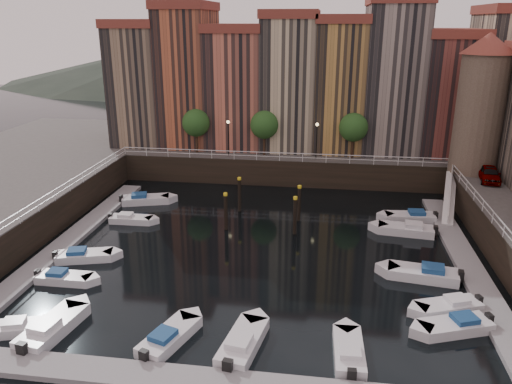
% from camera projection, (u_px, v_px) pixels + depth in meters
% --- Properties ---
extents(ground, '(200.00, 200.00, 0.00)m').
position_uv_depth(ground, '(260.00, 246.00, 41.56)').
color(ground, black).
rests_on(ground, ground).
extents(quay_far, '(80.00, 20.00, 3.00)m').
position_uv_depth(quay_far, '(287.00, 152.00, 65.42)').
color(quay_far, black).
rests_on(quay_far, ground).
extents(dock_left, '(2.00, 28.00, 0.35)m').
position_uv_depth(dock_left, '(72.00, 238.00, 42.74)').
color(dock_left, gray).
rests_on(dock_left, ground).
extents(dock_right, '(2.00, 28.00, 0.35)m').
position_uv_depth(dock_right, '(467.00, 262.00, 38.40)').
color(dock_right, gray).
rests_on(dock_right, ground).
extents(dock_near, '(30.00, 2.00, 0.35)m').
position_uv_depth(dock_near, '(216.00, 383.00, 25.59)').
color(dock_near, gray).
rests_on(dock_near, ground).
extents(mountains, '(145.00, 100.00, 18.00)m').
position_uv_depth(mountains, '(318.00, 58.00, 141.74)').
color(mountains, '#2D382D').
rests_on(mountains, ground).
extents(far_terrace, '(48.70, 10.30, 17.50)m').
position_uv_depth(far_terrace, '(314.00, 81.00, 59.56)').
color(far_terrace, '#846D54').
rests_on(far_terrace, quay_far).
extents(corner_tower, '(5.20, 5.20, 13.80)m').
position_uv_depth(corner_tower, '(481.00, 102.00, 49.15)').
color(corner_tower, '#6B5B4C').
rests_on(corner_tower, quay_right).
extents(promenade_trees, '(21.20, 3.20, 5.20)m').
position_uv_depth(promenade_trees, '(270.00, 125.00, 56.64)').
color(promenade_trees, black).
rests_on(promenade_trees, quay_far).
extents(street_lamps, '(10.36, 0.36, 4.18)m').
position_uv_depth(street_lamps, '(272.00, 133.00, 55.88)').
color(street_lamps, black).
rests_on(street_lamps, quay_far).
extents(railings, '(36.08, 34.04, 0.52)m').
position_uv_depth(railings, '(268.00, 185.00, 44.91)').
color(railings, white).
rests_on(railings, ground).
extents(gangway, '(2.78, 8.32, 3.73)m').
position_uv_depth(gangway, '(450.00, 195.00, 48.01)').
color(gangway, white).
rests_on(gangway, ground).
extents(mooring_pilings, '(6.70, 5.18, 3.78)m').
position_uv_depth(mooring_pilings, '(264.00, 207.00, 45.75)').
color(mooring_pilings, black).
rests_on(mooring_pilings, ground).
extents(boat_left_0, '(4.19, 2.54, 0.94)m').
position_uv_depth(boat_left_0, '(22.00, 327.00, 30.01)').
color(boat_left_0, silver).
rests_on(boat_left_0, ground).
extents(boat_left_1, '(4.19, 1.53, 0.96)m').
position_uv_depth(boat_left_1, '(63.00, 278.00, 35.79)').
color(boat_left_1, silver).
rests_on(boat_left_1, ground).
extents(boat_left_2, '(4.62, 2.72, 1.03)m').
position_uv_depth(boat_left_2, '(83.00, 256.00, 39.07)').
color(boat_left_2, silver).
rests_on(boat_left_2, ground).
extents(boat_left_3, '(4.13, 1.58, 0.95)m').
position_uv_depth(boat_left_3, '(130.00, 219.00, 46.39)').
color(boat_left_3, silver).
rests_on(boat_left_3, ground).
extents(boat_left_4, '(5.12, 3.11, 1.15)m').
position_uv_depth(boat_left_4, '(145.00, 199.00, 51.31)').
color(boat_left_4, silver).
rests_on(boat_left_4, ground).
extents(boat_right_0, '(4.74, 3.11, 1.07)m').
position_uv_depth(boat_right_0, '(457.00, 326.00, 30.08)').
color(boat_right_0, silver).
rests_on(boat_right_0, ground).
extents(boat_right_1, '(4.54, 2.99, 1.02)m').
position_uv_depth(boat_right_1, '(450.00, 306.00, 32.17)').
color(boat_right_1, silver).
rests_on(boat_right_1, ground).
extents(boat_right_2, '(5.35, 2.61, 1.20)m').
position_uv_depth(boat_right_2, '(424.00, 274.00, 36.19)').
color(boat_right_2, silver).
rests_on(boat_right_2, ground).
extents(boat_right_3, '(5.13, 2.38, 1.16)m').
position_uv_depth(boat_right_3, '(407.00, 230.00, 43.90)').
color(boat_right_3, silver).
rests_on(boat_right_3, ground).
extents(boat_right_4, '(4.85, 2.08, 1.10)m').
position_uv_depth(boat_right_4, '(411.00, 217.00, 46.79)').
color(boat_right_4, silver).
rests_on(boat_right_4, ground).
extents(boat_near_0, '(2.62, 5.32, 1.19)m').
position_uv_depth(boat_near_0, '(52.00, 328.00, 29.82)').
color(boat_near_0, silver).
rests_on(boat_near_0, ground).
extents(boat_near_1, '(3.04, 4.77, 1.07)m').
position_uv_depth(boat_near_1, '(168.00, 337.00, 28.99)').
color(boat_near_1, silver).
rests_on(boat_near_1, ground).
extents(boat_near_2, '(2.56, 5.11, 1.15)m').
position_uv_depth(boat_near_2, '(242.00, 343.00, 28.40)').
color(boat_near_2, silver).
rests_on(boat_near_2, ground).
extents(boat_near_3, '(1.77, 4.52, 1.03)m').
position_uv_depth(boat_near_3, '(349.00, 352.00, 27.69)').
color(boat_near_3, silver).
rests_on(boat_near_3, ground).
extents(car_a, '(2.32, 4.54, 1.48)m').
position_uv_depth(car_a, '(489.00, 175.00, 48.09)').
color(car_a, gray).
rests_on(car_a, quay_right).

